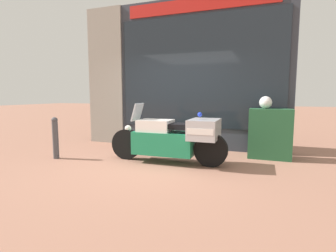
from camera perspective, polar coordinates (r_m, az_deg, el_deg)
The scene contains 7 objects.
ground_plane at distance 5.31m, azimuth -3.92°, elevation -8.27°, with size 60.00×60.00×0.00m, color #9E6B56.
shop_building at distance 7.16m, azimuth -0.53°, elevation 10.93°, with size 5.45×0.55×3.77m.
window_display at distance 6.96m, azimuth 6.51°, elevation -1.02°, with size 3.93×0.30×1.78m.
paramedic_motorcycle at distance 5.26m, azimuth 1.24°, elevation -2.44°, with size 2.48×0.76×1.21m.
utility_cabinet at distance 6.07m, azimuth 21.32°, elevation -1.60°, with size 0.88×0.42×1.08m, color #235633.
white_helmet at distance 6.09m, azimuth 20.48°, elevation 4.84°, with size 0.27×0.27×0.27m, color white.
street_bollard at distance 6.17m, azimuth -23.31°, elevation -2.26°, with size 0.13×0.13×0.90m.
Camera 1 is at (2.14, -4.66, 1.38)m, focal length 28.00 mm.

